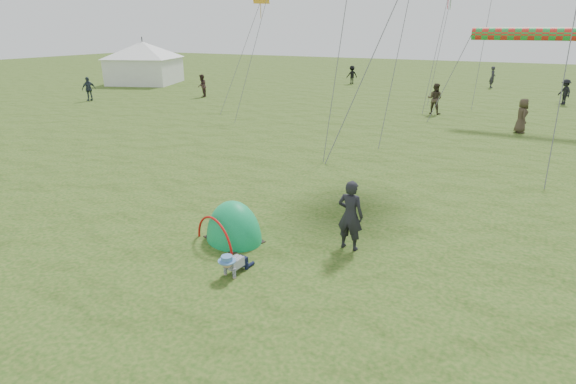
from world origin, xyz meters
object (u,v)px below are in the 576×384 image
at_px(crawling_toddler, 233,263).
at_px(popup_tent, 234,239).
at_px(standing_adult, 350,215).
at_px(event_marquee, 144,61).

distance_m(crawling_toddler, popup_tent, 1.65).
relative_size(standing_adult, event_marquee, 0.29).
relative_size(popup_tent, standing_adult, 1.18).
xyz_separation_m(crawling_toddler, event_marquee, (-26.02, 24.97, 1.71)).
bearing_deg(popup_tent, event_marquee, 158.98).
distance_m(crawling_toddler, event_marquee, 36.10).
xyz_separation_m(standing_adult, event_marquee, (-27.77, 22.79, 1.14)).
height_order(popup_tent, event_marquee, event_marquee).
bearing_deg(crawling_toddler, popup_tent, 130.49).
bearing_deg(standing_adult, crawling_toddler, 54.89).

